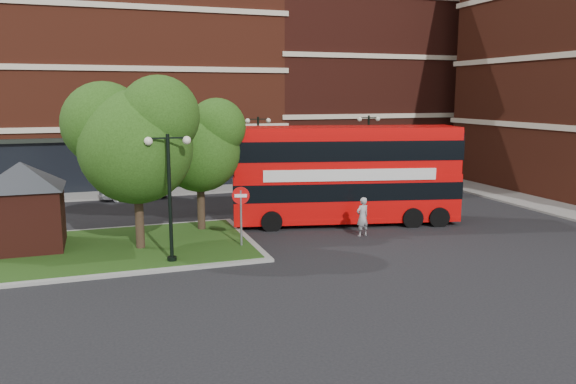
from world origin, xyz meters
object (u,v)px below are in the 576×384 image
object	(u,v)px
car_silver	(134,188)
bus	(345,168)
woman	(362,217)
car_white	(309,178)

from	to	relation	value
car_silver	bus	bearing A→B (deg)	-140.78
woman	car_silver	bearing A→B (deg)	-67.83
bus	woman	world-z (taller)	bus
woman	car_white	bearing A→B (deg)	-113.95
car_white	bus	bearing A→B (deg)	163.23
bus	woman	size ratio (longest dim) A/B	6.34
car_silver	car_white	size ratio (longest dim) A/B	0.95
woman	car_silver	world-z (taller)	woman
bus	woman	xyz separation A→B (m)	(-0.33, -2.68, -1.90)
bus	car_white	xyz separation A→B (m)	(2.10, 10.66, -2.08)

